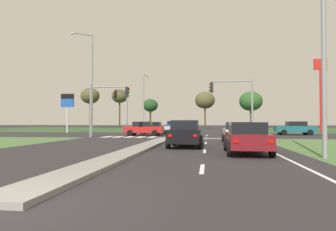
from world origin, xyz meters
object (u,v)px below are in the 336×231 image
Objects in this scene: street_lamp_third at (144,99)px; treeline_fourth at (205,100)px; traffic_signal_near_left at (105,101)px; treeline_second at (120,96)px; traffic_signal_near_right at (236,97)px; street_lamp_second at (90,80)px; car_red_fourth at (144,129)px; treeline_near at (90,96)px; treeline_third at (150,106)px; car_maroon_fifth at (247,138)px; treeline_fifth at (251,101)px; traffic_signal_far_left at (123,103)px; car_black_second at (186,133)px; fuel_price_totem at (67,104)px; car_blue_near at (173,126)px; car_teal_third at (295,128)px; fastfood_pole_sign at (320,78)px; car_silver_seventh at (154,128)px; street_lamp_near at (321,23)px; car_white_sixth at (237,132)px.

street_lamp_third reaches higher than treeline_fourth.
treeline_second reaches higher than traffic_signal_near_left.
traffic_signal_near_right is 0.51× the size of street_lamp_second.
car_red_fourth is 0.40× the size of street_lamp_third.
treeline_near reaches higher than treeline_third.
car_maroon_fifth is at bearing -61.42° from treeline_near.
traffic_signal_far_left is at bearing -123.78° from treeline_fifth.
car_black_second is at bearing -90.66° from treeline_fourth.
traffic_signal_near_left reaches higher than car_red_fourth.
treeline_fifth is (10.20, 2.60, -0.13)m from treeline_fourth.
treeline_third reaches higher than fuel_price_totem.
car_blue_near is 21.17m from street_lamp_second.
car_teal_third is at bearing -42.03° from street_lamp_third.
treeline_near is at bearing 177.43° from treeline_third.
fastfood_pole_sign is (13.90, 19.38, 4.22)m from traffic_signal_near_right.
car_blue_near is at bearing 98.15° from car_black_second.
street_lamp_second is 42.21m from treeline_near.
fastfood_pole_sign is at bearing 54.34° from traffic_signal_near_right.
treeline_third is (-29.69, 21.41, -2.70)m from fastfood_pole_sign.
car_red_fourth reaches higher than car_maroon_fifth.
fastfood_pole_sign is at bearing 58.68° from car_black_second.
car_red_fourth is 0.39× the size of fastfood_pole_sign.
traffic_signal_far_left reaches higher than car_maroon_fifth.
street_lamp_third reaches higher than treeline_near.
treeline_fifth reaches higher than traffic_signal_near_left.
car_silver_seventh is (-16.43, -0.23, -0.03)m from car_teal_third.
traffic_signal_near_right is 43.77m from treeline_third.
car_blue_near reaches higher than car_teal_third.
street_lamp_near reaches higher than treeline_third.
car_black_second is at bearing 148.49° from car_teal_third.
street_lamp_second reaches higher than treeline_fifth.
treeline_fifth is (-7.00, 22.68, -1.84)m from fastfood_pole_sign.
car_blue_near is at bearing -106.21° from treeline_fourth.
treeline_fourth is (-2.60, 52.84, 5.46)m from car_maroon_fifth.
car_black_second is 27.84m from fuel_price_totem.
car_red_fourth is 0.39× the size of street_lamp_second.
fuel_price_totem is at bearing 84.31° from car_teal_third.
car_white_sixth is at bearing 151.67° from car_teal_third.
fuel_price_totem is at bearing -123.20° from treeline_fourth.
car_teal_third is 1.07× the size of car_silver_seventh.
traffic_signal_far_left reaches higher than traffic_signal_near_left.
car_red_fourth is 5.80m from traffic_signal_near_left.
traffic_signal_near_right is at bearing -53.60° from treeline_near.
car_teal_third is 46.90m from treeline_second.
traffic_signal_near_left is at bearing -143.55° from fastfood_pole_sign.
fuel_price_totem reaches higher than car_teal_third.
treeline_fifth is at bearing 78.28° from car_black_second.
fuel_price_totem is (-12.60, 3.12, 3.13)m from car_silver_seventh.
car_teal_third is 21.59m from traffic_signal_near_left.
traffic_signal_far_left is at bearing -61.04° from treeline_near.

